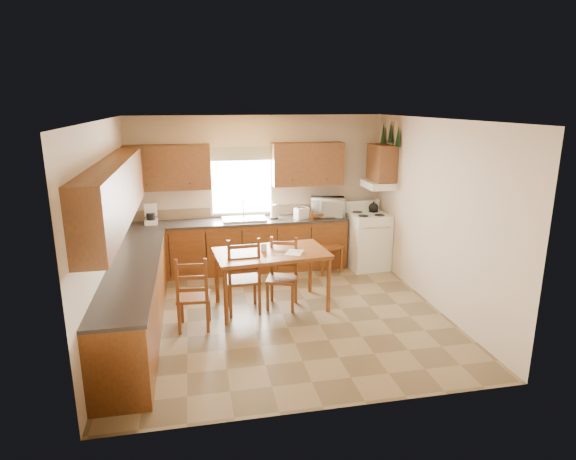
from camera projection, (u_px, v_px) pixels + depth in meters
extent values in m
plane|color=olive|center=(282.00, 314.00, 6.84)|extent=(4.50, 4.50, 0.00)
plane|color=olive|center=(281.00, 120.00, 6.14)|extent=(4.50, 4.50, 0.00)
plane|color=beige|center=(106.00, 230.00, 6.07)|extent=(4.50, 4.50, 0.00)
plane|color=beige|center=(435.00, 214.00, 6.92)|extent=(4.50, 4.50, 0.00)
plane|color=beige|center=(258.00, 192.00, 8.62)|extent=(4.50, 4.50, 0.00)
plane|color=beige|center=(327.00, 281.00, 4.36)|extent=(4.50, 4.50, 0.00)
cube|color=brown|center=(241.00, 247.00, 8.50)|extent=(3.75, 0.60, 0.88)
cube|color=brown|center=(136.00, 300.00, 6.22)|extent=(0.60, 3.60, 0.88)
cube|color=#36302D|center=(240.00, 221.00, 8.39)|extent=(3.75, 0.63, 0.04)
cube|color=#36302D|center=(133.00, 266.00, 6.10)|extent=(0.63, 3.60, 0.04)
cube|color=#876F50|center=(238.00, 212.00, 8.63)|extent=(3.75, 0.01, 0.18)
cube|color=brown|center=(168.00, 168.00, 8.04)|extent=(1.41, 0.33, 0.75)
cube|color=brown|center=(308.00, 164.00, 8.50)|extent=(1.25, 0.33, 0.75)
cube|color=brown|center=(115.00, 193.00, 5.82)|extent=(0.33, 3.60, 0.75)
cube|color=brown|center=(382.00, 163.00, 8.31)|extent=(0.33, 0.62, 0.62)
cube|color=white|center=(378.00, 185.00, 8.40)|extent=(0.44, 0.62, 0.12)
cube|color=white|center=(242.00, 182.00, 8.49)|extent=(1.13, 0.02, 1.18)
cube|color=white|center=(242.00, 182.00, 8.48)|extent=(1.05, 0.01, 1.10)
cube|color=#4E6C41|center=(241.00, 154.00, 8.33)|extent=(1.19, 0.01, 0.24)
cube|color=silver|center=(244.00, 219.00, 8.39)|extent=(0.75, 0.45, 0.04)
cone|color=black|center=(398.00, 136.00, 7.91)|extent=(0.22, 0.22, 0.36)
cone|color=black|center=(391.00, 132.00, 8.20)|extent=(0.22, 0.22, 0.36)
cone|color=black|center=(383.00, 133.00, 8.51)|extent=(0.22, 0.22, 0.36)
cube|color=white|center=(367.00, 241.00, 8.65)|extent=(0.71, 0.73, 0.98)
cube|color=white|center=(151.00, 215.00, 8.09)|extent=(0.24, 0.27, 0.33)
cylinder|color=white|center=(273.00, 212.00, 8.47)|extent=(0.11, 0.11, 0.25)
cube|color=white|center=(301.00, 213.00, 8.49)|extent=(0.28, 0.23, 0.19)
imported|color=white|center=(328.00, 207.00, 8.64)|extent=(0.64, 0.52, 0.34)
cube|color=brown|center=(271.00, 280.00, 6.97)|extent=(1.67, 1.05, 0.85)
cube|color=brown|center=(193.00, 292.00, 6.31)|extent=(0.46, 0.44, 1.01)
cube|color=brown|center=(243.00, 274.00, 6.80)|extent=(0.49, 0.47, 1.12)
cube|color=brown|center=(282.00, 274.00, 6.96)|extent=(0.53, 0.52, 1.01)
cube|color=brown|center=(326.00, 242.00, 8.43)|extent=(0.56, 0.55, 1.07)
cube|color=white|center=(294.00, 252.00, 6.82)|extent=(0.32, 0.36, 0.00)
cube|color=white|center=(264.00, 247.00, 6.86)|extent=(0.09, 0.03, 0.11)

